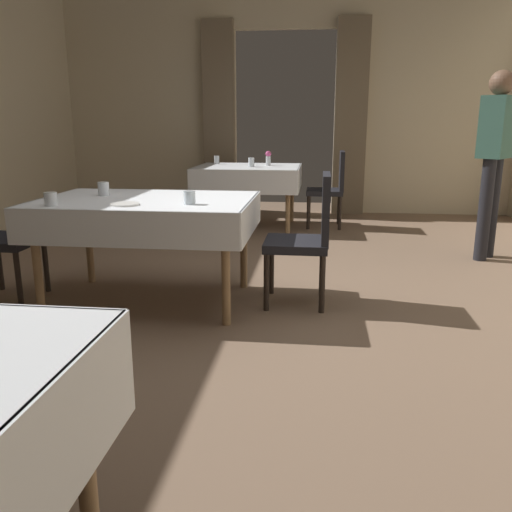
{
  "coord_description": "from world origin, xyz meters",
  "views": [
    {
      "loc": [
        0.51,
        -3.56,
        1.27
      ],
      "look_at": [
        0.04,
        0.42,
        0.26
      ],
      "focal_mm": 37.13,
      "sensor_mm": 36.0,
      "label": 1
    }
  ],
  "objects_px": {
    "chair_far_right": "(331,185)",
    "glass_far_c": "(217,160)",
    "person_waiter_by_doorway": "(495,150)",
    "plate_mid_d": "(125,204)",
    "glass_far_b": "(251,162)",
    "glass_mid_b": "(51,199)",
    "dining_table_far": "(248,174)",
    "flower_vase_far": "(268,158)",
    "glass_mid_c": "(104,189)",
    "chair_mid_right": "(308,233)",
    "dining_table_mid": "(147,210)",
    "glass_mid_a": "(190,198)"
  },
  "relations": [
    {
      "from": "glass_mid_c",
      "to": "glass_far_b",
      "type": "xyz_separation_m",
      "value": [
        0.75,
        2.66,
        0.0
      ]
    },
    {
      "from": "dining_table_far",
      "to": "flower_vase_far",
      "type": "relative_size",
      "value": 7.1
    },
    {
      "from": "glass_far_b",
      "to": "glass_far_c",
      "type": "distance_m",
      "value": 0.64
    },
    {
      "from": "glass_far_c",
      "to": "glass_mid_b",
      "type": "bearing_deg",
      "value": -96.3
    },
    {
      "from": "chair_far_right",
      "to": "glass_mid_b",
      "type": "height_order",
      "value": "chair_far_right"
    },
    {
      "from": "chair_far_right",
      "to": "flower_vase_far",
      "type": "xyz_separation_m",
      "value": [
        -0.78,
        -0.0,
        0.33
      ]
    },
    {
      "from": "flower_vase_far",
      "to": "glass_far_c",
      "type": "xyz_separation_m",
      "value": [
        -0.68,
        0.17,
        -0.04
      ]
    },
    {
      "from": "dining_table_far",
      "to": "person_waiter_by_doorway",
      "type": "relative_size",
      "value": 0.74
    },
    {
      "from": "dining_table_far",
      "to": "glass_far_b",
      "type": "relative_size",
      "value": 11.6
    },
    {
      "from": "glass_mid_a",
      "to": "person_waiter_by_doorway",
      "type": "bearing_deg",
      "value": 36.53
    },
    {
      "from": "glass_mid_c",
      "to": "glass_far_c",
      "type": "height_order",
      "value": "glass_far_c"
    },
    {
      "from": "glass_far_b",
      "to": "glass_mid_c",
      "type": "bearing_deg",
      "value": -105.67
    },
    {
      "from": "glass_mid_a",
      "to": "glass_far_c",
      "type": "distance_m",
      "value": 3.43
    },
    {
      "from": "dining_table_far",
      "to": "plate_mid_d",
      "type": "xyz_separation_m",
      "value": [
        -0.38,
        -3.2,
        0.1
      ]
    },
    {
      "from": "plate_mid_d",
      "to": "flower_vase_far",
      "type": "distance_m",
      "value": 3.36
    },
    {
      "from": "glass_mid_a",
      "to": "glass_mid_b",
      "type": "height_order",
      "value": "glass_mid_b"
    },
    {
      "from": "chair_mid_right",
      "to": "glass_mid_a",
      "type": "relative_size",
      "value": 10.77
    },
    {
      "from": "dining_table_mid",
      "to": "person_waiter_by_doorway",
      "type": "relative_size",
      "value": 0.87
    },
    {
      "from": "dining_table_far",
      "to": "glass_mid_a",
      "type": "height_order",
      "value": "glass_mid_a"
    },
    {
      "from": "chair_far_right",
      "to": "glass_far_c",
      "type": "xyz_separation_m",
      "value": [
        -1.46,
        0.17,
        0.29
      ]
    },
    {
      "from": "glass_far_c",
      "to": "chair_mid_right",
      "type": "bearing_deg",
      "value": -68.15
    },
    {
      "from": "dining_table_mid",
      "to": "glass_mid_a",
      "type": "bearing_deg",
      "value": -30.43
    },
    {
      "from": "glass_mid_b",
      "to": "chair_far_right",
      "type": "bearing_deg",
      "value": 61.32
    },
    {
      "from": "glass_far_c",
      "to": "person_waiter_by_doorway",
      "type": "bearing_deg",
      "value": -28.83
    },
    {
      "from": "person_waiter_by_doorway",
      "to": "chair_far_right",
      "type": "bearing_deg",
      "value": 135.2
    },
    {
      "from": "glass_mid_b",
      "to": "plate_mid_d",
      "type": "xyz_separation_m",
      "value": [
        0.46,
        0.08,
        -0.04
      ]
    },
    {
      "from": "glass_mid_b",
      "to": "flower_vase_far",
      "type": "distance_m",
      "value": 3.55
    },
    {
      "from": "glass_mid_c",
      "to": "glass_far_b",
      "type": "height_order",
      "value": "glass_far_b"
    },
    {
      "from": "glass_mid_a",
      "to": "person_waiter_by_doorway",
      "type": "distance_m",
      "value": 3.03
    },
    {
      "from": "glass_mid_b",
      "to": "glass_far_c",
      "type": "bearing_deg",
      "value": 83.7
    },
    {
      "from": "glass_mid_a",
      "to": "flower_vase_far",
      "type": "distance_m",
      "value": 3.23
    },
    {
      "from": "glass_mid_c",
      "to": "dining_table_mid",
      "type": "bearing_deg",
      "value": -18.94
    },
    {
      "from": "chair_far_right",
      "to": "glass_mid_a",
      "type": "bearing_deg",
      "value": -107.05
    },
    {
      "from": "flower_vase_far",
      "to": "person_waiter_by_doorway",
      "type": "relative_size",
      "value": 0.1
    },
    {
      "from": "plate_mid_d",
      "to": "glass_far_b",
      "type": "height_order",
      "value": "glass_far_b"
    },
    {
      "from": "chair_mid_right",
      "to": "chair_far_right",
      "type": "height_order",
      "value": "same"
    },
    {
      "from": "flower_vase_far",
      "to": "glass_mid_a",
      "type": "bearing_deg",
      "value": -93.66
    },
    {
      "from": "glass_mid_c",
      "to": "plate_mid_d",
      "type": "height_order",
      "value": "glass_mid_c"
    },
    {
      "from": "glass_mid_a",
      "to": "flower_vase_far",
      "type": "xyz_separation_m",
      "value": [
        0.21,
        3.22,
        0.05
      ]
    },
    {
      "from": "plate_mid_d",
      "to": "glass_far_b",
      "type": "relative_size",
      "value": 1.72
    },
    {
      "from": "dining_table_far",
      "to": "flower_vase_far",
      "type": "xyz_separation_m",
      "value": [
        0.23,
        0.11,
        0.19
      ]
    },
    {
      "from": "glass_mid_b",
      "to": "flower_vase_far",
      "type": "xyz_separation_m",
      "value": [
        1.07,
        3.39,
        0.05
      ]
    },
    {
      "from": "chair_far_right",
      "to": "glass_mid_a",
      "type": "xyz_separation_m",
      "value": [
        -0.99,
        -3.22,
        0.28
      ]
    },
    {
      "from": "glass_mid_a",
      "to": "plate_mid_d",
      "type": "relative_size",
      "value": 0.46
    },
    {
      "from": "glass_mid_c",
      "to": "flower_vase_far",
      "type": "height_order",
      "value": "flower_vase_far"
    },
    {
      "from": "dining_table_far",
      "to": "glass_far_b",
      "type": "distance_m",
      "value": 0.19
    },
    {
      "from": "glass_mid_c",
      "to": "chair_mid_right",
      "type": "bearing_deg",
      "value": -1.63
    },
    {
      "from": "glass_far_b",
      "to": "person_waiter_by_doorway",
      "type": "height_order",
      "value": "person_waiter_by_doorway"
    },
    {
      "from": "chair_mid_right",
      "to": "glass_mid_c",
      "type": "bearing_deg",
      "value": 178.37
    },
    {
      "from": "chair_far_right",
      "to": "glass_mid_b",
      "type": "bearing_deg",
      "value": -118.68
    }
  ]
}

